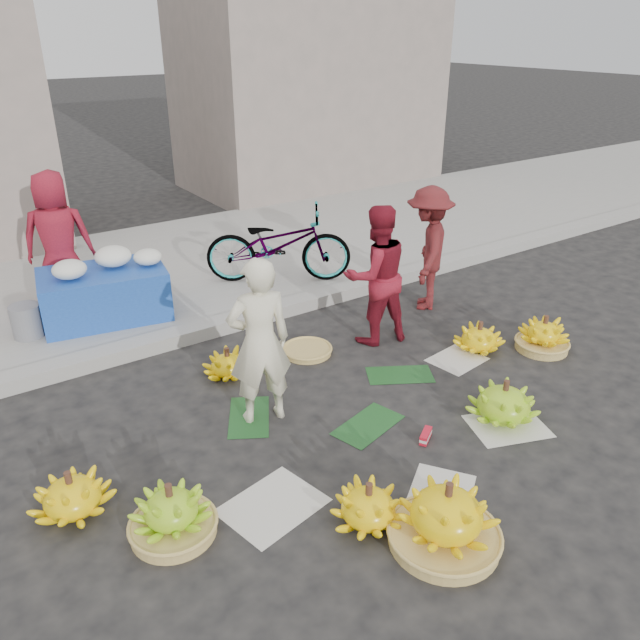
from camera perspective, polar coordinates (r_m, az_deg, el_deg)
ground at (r=5.73m, az=3.95°, el=-8.31°), size 80.00×80.00×0.00m
curb at (r=7.31m, az=-6.67°, el=0.19°), size 40.00×0.25×0.15m
sidewalk at (r=9.10m, az=-12.96°, el=4.79°), size 40.00×4.00×0.12m
building_right at (r=13.66m, az=-1.05°, el=22.68°), size 5.00×3.00×5.00m
newspaper_scatter at (r=5.25m, az=9.44°, el=-12.22°), size 3.20×1.80×0.00m
banana_leaves at (r=5.81m, az=1.94°, el=-7.69°), size 2.00×1.00×0.00m
banana_bunch_0 at (r=4.55m, az=-13.41°, el=-16.80°), size 0.66×0.66×0.42m
banana_bunch_1 at (r=4.54m, az=4.44°, el=-16.57°), size 0.68×0.68×0.34m
banana_bunch_2 at (r=4.42m, az=11.45°, el=-17.26°), size 0.83×0.83×0.50m
banana_bunch_3 at (r=5.75m, az=16.46°, el=-7.23°), size 0.78×0.78×0.40m
banana_bunch_4 at (r=7.08m, az=19.74°, el=-1.35°), size 0.62×0.62×0.40m
banana_bunch_5 at (r=6.88m, az=14.34°, el=-1.58°), size 0.67×0.67×0.33m
banana_bunch_6 at (r=4.93m, az=-21.74°, el=-14.63°), size 0.62×0.62×0.35m
banana_bunch_7 at (r=6.27m, az=-8.44°, el=-3.98°), size 0.51×0.51×0.30m
basket_spare at (r=6.64m, az=-1.17°, el=-2.83°), size 0.52×0.52×0.06m
incense_stack at (r=5.41m, az=9.64°, el=-10.42°), size 0.20×0.16×0.08m
vendor_cream at (r=5.28m, az=-5.56°, el=-2.03°), size 0.62×0.48×1.51m
vendor_red at (r=6.66m, az=5.15°, el=4.09°), size 0.83×0.70×1.52m
man_striped at (r=7.60m, az=9.82°, el=6.45°), size 1.08×1.08×1.49m
flower_table at (r=7.47m, az=-19.06°, el=2.55°), size 1.49×1.07×0.79m
grey_bucket at (r=7.38m, az=-25.24°, el=-0.09°), size 0.32×0.32×0.36m
flower_vendor at (r=7.89m, az=-22.84°, el=6.81°), size 0.91×0.75×1.60m
bicycle at (r=8.09m, az=-3.82°, el=6.91°), size 1.54×1.92×0.98m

